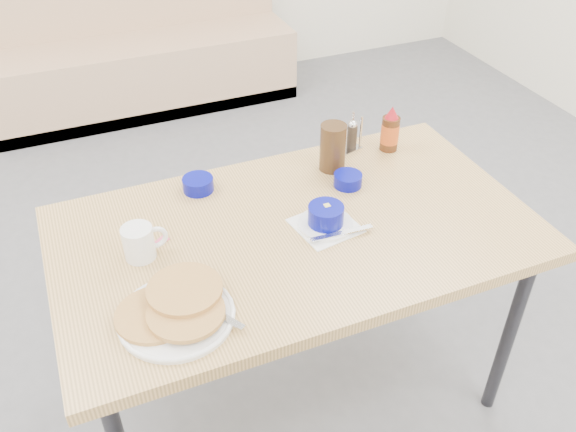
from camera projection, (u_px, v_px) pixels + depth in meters
name	position (u px, v px, depth m)	size (l,w,h in m)	color
booth_bench	(140.00, 51.00, 3.89)	(1.90, 0.56, 1.22)	tan
dining_table	(296.00, 244.00, 1.82)	(1.40, 0.80, 0.76)	tan
pancake_plate	(176.00, 311.00, 1.49)	(0.29, 0.29, 0.05)	white
coffee_mug	(140.00, 242.00, 1.66)	(0.13, 0.09, 0.10)	white
grits_setting	(326.00, 218.00, 1.77)	(0.21, 0.20, 0.07)	white
creamer_bowl	(198.00, 184.00, 1.93)	(0.10, 0.10, 0.04)	#050981
butter_bowl	(348.00, 180.00, 1.95)	(0.09, 0.09, 0.04)	#050981
amber_tumbler	(333.00, 147.00, 1.99)	(0.09, 0.09, 0.16)	#3A2412
condiment_caddy	(347.00, 139.00, 2.11)	(0.12, 0.09, 0.12)	silver
syrup_bottle	(390.00, 131.00, 2.10)	(0.06, 0.06, 0.16)	#47230F
sugar_wrapper	(161.00, 241.00, 1.73)	(0.04, 0.03, 0.00)	#E74D70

